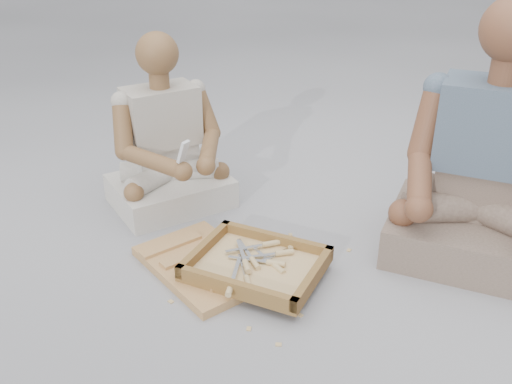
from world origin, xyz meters
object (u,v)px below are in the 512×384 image
Objects in this scene: tool_tray at (257,265)px; craftsman at (167,150)px; carved_panel at (204,265)px; companion at (484,178)px.

craftsman is at bearing 160.63° from tool_tray.
companion reaches higher than carved_panel.
tool_tray is 0.92m from companion.
craftsman is 1.34m from companion.
carved_panel is 0.66× the size of craftsman.
craftsman is (-0.48, 0.31, 0.25)m from carved_panel.
companion reaches higher than tool_tray.
companion is (1.27, 0.42, 0.06)m from craftsman.
companion reaches higher than craftsman.
craftsman is at bearing 4.95° from companion.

